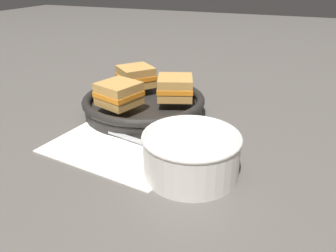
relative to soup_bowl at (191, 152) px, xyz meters
The scene contains 8 objects.
ground_plane 0.12m from the soup_bowl, 133.36° to the left, with size 4.00×4.00×0.00m, color #56514C.
napkin 0.16m from the soup_bowl, 162.72° to the left, with size 0.27×0.24×0.00m.
soup_bowl is the anchor object (origin of this frame).
spoon 0.11m from the soup_bowl, 154.28° to the left, with size 0.15×0.05×0.01m.
skillet 0.26m from the soup_bowl, 132.47° to the left, with size 0.27×0.27×0.04m.
sandwich_near_left 0.33m from the soup_bowl, 132.11° to the left, with size 0.11×0.11×0.05m.
sandwich_near_right 0.23m from the soup_bowl, 147.88° to the left, with size 0.09×0.09×0.05m.
sandwich_far_left 0.23m from the soup_bowl, 117.33° to the left, with size 0.10×0.10×0.05m.
Camera 1 is at (0.21, -0.50, 0.29)m, focal length 35.00 mm.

